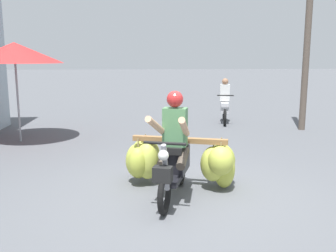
# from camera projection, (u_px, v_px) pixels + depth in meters

# --- Properties ---
(ground_plane) EXTENTS (120.00, 120.00, 0.00)m
(ground_plane) POSITION_uv_depth(u_px,v_px,m) (178.00, 197.00, 5.62)
(ground_plane) COLOR #56595E
(motorbike_main_loaded) EXTENTS (1.82, 2.02, 1.58)m
(motorbike_main_loaded) POSITION_uv_depth(u_px,v_px,m) (178.00, 158.00, 5.91)
(motorbike_main_loaded) COLOR black
(motorbike_main_loaded) RESTS_ON ground
(motorbike_distant_ahead_left) EXTENTS (0.58, 1.60, 1.40)m
(motorbike_distant_ahead_left) POSITION_uv_depth(u_px,v_px,m) (225.00, 105.00, 11.93)
(motorbike_distant_ahead_left) COLOR black
(motorbike_distant_ahead_left) RESTS_ON ground
(market_umbrella_near_shop) EXTENTS (2.26, 2.26, 2.40)m
(market_umbrella_near_shop) POSITION_uv_depth(u_px,v_px,m) (14.00, 53.00, 8.95)
(market_umbrella_near_shop) COLOR #99999E
(market_umbrella_near_shop) RESTS_ON ground
(utility_pole) EXTENTS (0.18, 0.18, 6.62)m
(utility_pole) POSITION_uv_depth(u_px,v_px,m) (309.00, 10.00, 10.24)
(utility_pole) COLOR brown
(utility_pole) RESTS_ON ground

